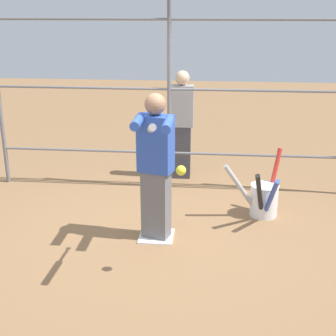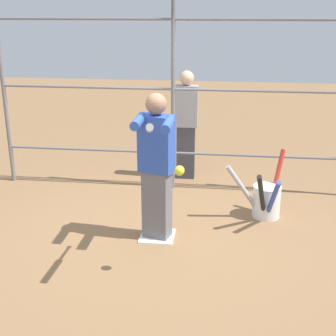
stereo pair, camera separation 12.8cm
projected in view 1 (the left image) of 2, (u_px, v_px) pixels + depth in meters
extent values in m
plane|color=olive|center=(156.00, 237.00, 5.56)|extent=(24.00, 24.00, 0.00)
cube|color=white|center=(156.00, 236.00, 5.56)|extent=(0.40, 0.40, 0.02)
cylinder|color=slate|center=(169.00, 89.00, 6.57)|extent=(0.06, 0.06, 2.97)
cylinder|color=slate|center=(169.00, 153.00, 6.88)|extent=(5.03, 0.04, 0.04)
cylinder|color=slate|center=(169.00, 89.00, 6.57)|extent=(5.03, 0.04, 0.04)
cylinder|color=slate|center=(169.00, 19.00, 6.26)|extent=(5.03, 0.04, 0.04)
cube|color=slate|center=(156.00, 205.00, 5.42)|extent=(0.35, 0.27, 0.83)
cube|color=#2D51B7|center=(156.00, 144.00, 5.18)|extent=(0.42, 0.32, 0.65)
sphere|color=#9E7051|center=(155.00, 104.00, 5.03)|extent=(0.23, 0.23, 0.23)
cylinder|color=#2D51B7|center=(168.00, 124.00, 4.80)|extent=(0.10, 0.46, 0.10)
cylinder|color=#2D51B7|center=(138.00, 121.00, 4.93)|extent=(0.10, 0.46, 0.10)
sphere|color=black|center=(150.00, 130.00, 4.66)|extent=(0.05, 0.05, 0.05)
cylinder|color=black|center=(150.00, 130.00, 4.50)|extent=(0.08, 0.31, 0.12)
cylinder|color=#B2B2B7|center=(152.00, 128.00, 4.10)|extent=(0.14, 0.48, 0.20)
sphere|color=yellow|center=(181.00, 170.00, 4.37)|extent=(0.10, 0.10, 0.10)
cylinder|color=white|center=(264.00, 200.00, 6.07)|extent=(0.35, 0.35, 0.42)
torus|color=white|center=(265.00, 185.00, 6.00)|extent=(0.37, 0.37, 0.01)
cylinder|color=#B2B2B7|center=(242.00, 190.00, 5.96)|extent=(0.52, 0.20, 0.71)
cylinder|color=black|center=(260.00, 196.00, 5.76)|extent=(0.20, 0.49, 0.72)
cylinder|color=red|center=(273.00, 180.00, 6.11)|extent=(0.23, 0.26, 0.83)
cylinder|color=#334CB2|center=(270.00, 199.00, 5.72)|extent=(0.12, 0.55, 0.69)
cube|color=#3F3F47|center=(182.00, 152.00, 7.35)|extent=(0.28, 0.17, 0.84)
cube|color=#99999E|center=(182.00, 106.00, 7.11)|extent=(0.35, 0.19, 0.63)
sphere|color=beige|center=(182.00, 78.00, 6.97)|extent=(0.22, 0.22, 0.22)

